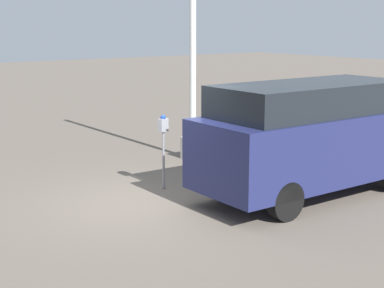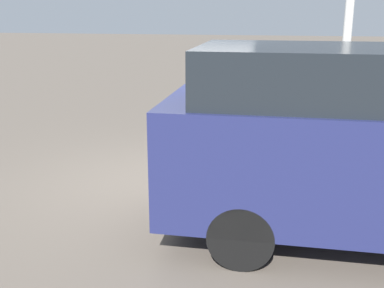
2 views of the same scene
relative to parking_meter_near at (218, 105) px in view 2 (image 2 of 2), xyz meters
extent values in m
plane|color=#60564C|center=(-0.72, -0.62, -1.12)|extent=(80.00, 80.00, 0.00)
cylinder|color=gray|center=(0.00, 0.00, -0.53)|extent=(0.05, 0.05, 1.19)
cube|color=gray|center=(0.00, 0.00, 0.19)|extent=(0.22, 0.15, 0.26)
sphere|color=navy|center=(0.00, 0.00, 0.35)|extent=(0.11, 0.11, 0.11)
cube|color=beige|center=(2.07, 1.80, -0.85)|extent=(0.44, 0.44, 0.55)
cylinder|color=black|center=(0.61, -1.22, -0.78)|extent=(0.69, 0.23, 0.69)
cylinder|color=black|center=(0.59, -2.83, -0.78)|extent=(0.69, 0.23, 0.69)
camera|label=1|loc=(-6.38, -9.56, 2.20)|focal=55.00mm
camera|label=2|loc=(0.87, -7.30, 1.48)|focal=45.00mm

